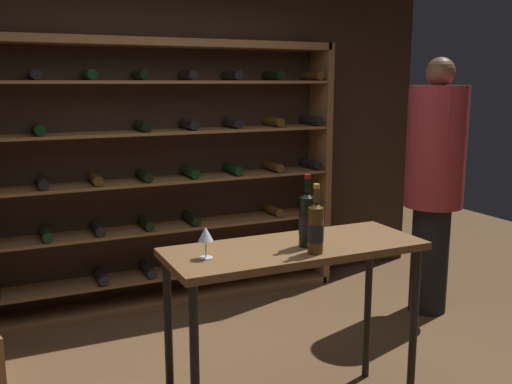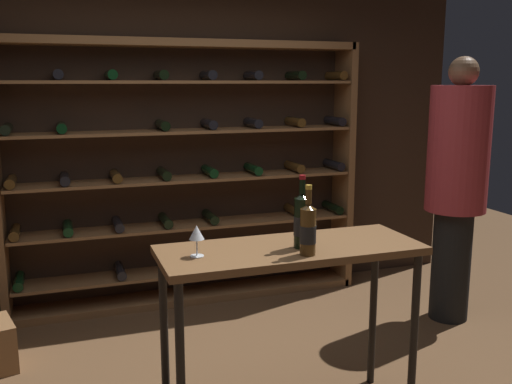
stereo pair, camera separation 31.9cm
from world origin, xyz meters
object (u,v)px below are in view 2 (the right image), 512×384
at_px(wine_bottle_gold_foil, 302,221).
at_px(wine_glass_stemmed_center, 197,234).
at_px(wine_rack, 188,175).
at_px(tasting_table, 290,269).
at_px(wine_bottle_red_label, 308,229).
at_px(person_guest_plum_blouse, 457,178).

height_order(wine_bottle_gold_foil, wine_glass_stemmed_center, wine_bottle_gold_foil).
xyz_separation_m(wine_rack, tasting_table, (0.11, -1.94, -0.21)).
relative_size(wine_rack, wine_glass_stemmed_center, 18.71).
distance_m(tasting_table, wine_bottle_red_label, 0.30).
xyz_separation_m(tasting_table, wine_glass_stemmed_center, (-0.50, -0.02, 0.24)).
distance_m(tasting_table, wine_glass_stemmed_center, 0.55).
relative_size(tasting_table, person_guest_plum_blouse, 0.68).
distance_m(person_guest_plum_blouse, wine_bottle_red_label, 2.00).
bearing_deg(person_guest_plum_blouse, wine_bottle_gold_foil, 163.47).
bearing_deg(wine_rack, wine_bottle_red_label, -86.40).
xyz_separation_m(person_guest_plum_blouse, wine_bottle_gold_foil, (-1.68, -0.93, 0.02)).
relative_size(tasting_table, wine_bottle_gold_foil, 3.62).
bearing_deg(wine_bottle_red_label, person_guest_plum_blouse, 31.72).
bearing_deg(wine_bottle_red_label, tasting_table, 97.43).
relative_size(tasting_table, wine_glass_stemmed_center, 8.72).
xyz_separation_m(wine_bottle_gold_foil, wine_bottle_red_label, (-0.02, -0.12, -0.01)).
bearing_deg(person_guest_plum_blouse, tasting_table, 161.77).
xyz_separation_m(tasting_table, wine_bottle_red_label, (0.02, -0.17, 0.25)).
distance_m(wine_rack, wine_bottle_gold_foil, 1.99).
height_order(wine_rack, person_guest_plum_blouse, wine_rack).
relative_size(person_guest_plum_blouse, wine_bottle_red_label, 5.76).
bearing_deg(wine_glass_stemmed_center, tasting_table, 1.75).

